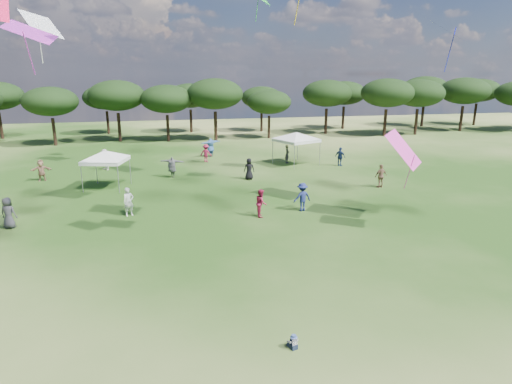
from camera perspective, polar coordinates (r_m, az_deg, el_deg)
The scene contains 5 objects.
tree_line at distance 56.86m, azimuth -6.81°, elevation 12.72°, with size 108.78×17.63×7.77m.
tent_left at distance 32.52m, azimuth -19.51°, elevation 5.02°, with size 5.40×5.40×3.06m.
tent_right at distance 39.08m, azimuth 5.43°, elevation 7.76°, with size 5.98×5.98×3.27m.
toddler at distance 13.74m, azimuth 4.99°, elevation -19.34°, with size 0.35×0.38×0.47m.
festival_crowd at distance 34.19m, azimuth -9.70°, elevation 3.14°, with size 28.00×20.51×1.90m.
Camera 1 is at (-3.49, -9.08, 8.04)m, focal length 30.00 mm.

